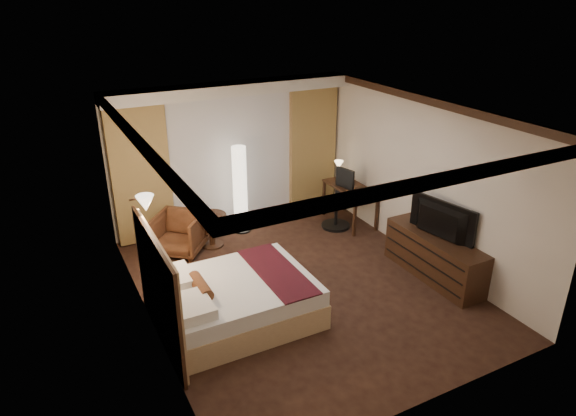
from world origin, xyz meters
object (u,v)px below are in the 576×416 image
floor_lamp (240,189)px  television (438,217)px  dresser (434,257)px  bed (237,300)px  armchair (179,232)px  desk (350,205)px  office_chair (337,199)px  side_table (212,230)px

floor_lamp → television: bearing=-55.6°
floor_lamp → dresser: bearing=-55.2°
bed → floor_lamp: floor_lamp is taller
bed → television: bearing=-6.8°
bed → dresser: dresser is taller
bed → floor_lamp: size_ratio=1.23×
television → floor_lamp: bearing=24.1°
television → dresser: bearing=-100.3°
armchair → bed: bearing=-47.1°
armchair → desk: armchair is taller
armchair → television: television is taller
office_chair → dresser: 2.29m
dresser → floor_lamp: bearing=124.8°
dresser → television: (-0.03, -0.00, 0.69)m
desk → television: bearing=-89.5°
office_chair → television: size_ratio=0.97×
floor_lamp → desk: bearing=-17.7°
armchair → dresser: armchair is taller
bed → side_table: size_ratio=3.42×
desk → television: television is taller
armchair → office_chair: bearing=32.0°
side_table → dresser: dresser is taller
bed → armchair: armchair is taller
side_table → desk: 2.71m
floor_lamp → desk: floor_lamp is taller
side_table → floor_lamp: floor_lamp is taller
side_table → armchair: bearing=178.0°
armchair → office_chair: (2.93, -0.38, 0.17)m
bed → office_chair: office_chair is taller
bed → office_chair: (2.79, 1.87, 0.27)m
office_chair → bed: bearing=-160.4°
bed → desk: 3.67m
side_table → bed: bearing=-101.0°
side_table → desk: bearing=-6.5°
side_table → dresser: 3.78m
floor_lamp → office_chair: (1.66, -0.69, -0.26)m
floor_lamp → television: size_ratio=1.43×
armchair → dresser: size_ratio=0.43×
bed → television: television is taller
floor_lamp → desk: (1.99, -0.64, -0.45)m
desk → television: 2.39m
floor_lamp → television: floor_lamp is taller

